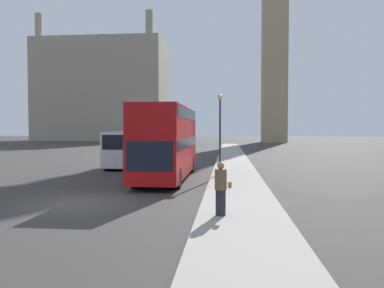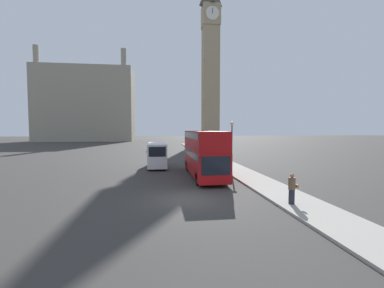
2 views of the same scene
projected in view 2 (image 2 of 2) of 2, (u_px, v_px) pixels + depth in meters
ground_plane at (187, 199)px, 16.19m from camera, size 300.00×300.00×0.00m
sidewalk_strip at (284, 195)px, 17.04m from camera, size 3.00×120.00×0.15m
clock_tower at (211, 57)px, 89.85m from camera, size 5.97×6.14×57.76m
building_block_distant at (87, 105)px, 96.08m from camera, size 34.02×15.53×32.77m
red_double_decker_bus at (204, 151)px, 23.80m from camera, size 2.54×10.27×4.25m
white_van at (157, 155)px, 29.39m from camera, size 2.11×5.67×2.80m
pedestrian at (292, 189)px, 14.62m from camera, size 0.55×0.39×1.75m
street_lamp at (232, 138)px, 25.53m from camera, size 0.36×0.36×5.02m
parked_sedan at (153, 147)px, 52.48m from camera, size 1.88×4.67×1.50m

